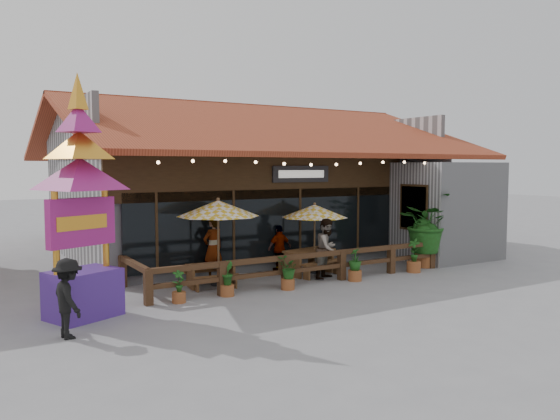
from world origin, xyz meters
TOP-DOWN VIEW (x-y plane):
  - ground at (0.00, 0.00)m, footprint 100.00×100.00m
  - restaurant_building at (0.26, 6.61)m, footprint 15.50×14.73m
  - patio_railing at (-2.25, -0.27)m, footprint 10.00×2.60m
  - umbrella_left at (-4.02, 0.76)m, footprint 3.18×3.18m
  - umbrella_right at (-0.57, 0.86)m, footprint 2.28×2.28m
  - picnic_table_left at (-4.30, 0.67)m, footprint 1.48×1.31m
  - picnic_table_right at (-0.87, 0.73)m, footprint 1.91×1.73m
  - thai_sign_tower at (-8.10, -0.82)m, footprint 2.89×2.89m
  - tropical_plant at (3.27, -0.21)m, footprint 2.43×2.36m
  - diner_a at (-3.84, 1.54)m, footprint 0.81×0.64m
  - diner_b at (-0.75, -0.08)m, footprint 1.13×1.05m
  - diner_c at (-1.37, 1.73)m, footprint 0.92×0.44m
  - pedestrian at (-8.67, -2.24)m, footprint 0.75×1.12m
  - planter_a at (-5.76, -0.65)m, footprint 0.35×0.35m
  - planter_b at (-4.40, -0.61)m, footprint 0.38×0.38m
  - planter_c at (-2.61, -0.79)m, footprint 0.62×0.56m
  - planter_d at (-0.25, -0.83)m, footprint 0.52×0.52m
  - planter_e at (2.26, -0.74)m, footprint 0.45×0.45m

SIDE VIEW (x-z plane):
  - ground at x=0.00m, z-range 0.00..0.00m
  - planter_a at x=-5.76m, z-range -0.07..0.79m
  - planter_b at x=-4.40m, z-range -0.05..0.90m
  - picnic_table_left at x=-4.30m, z-range 0.11..0.77m
  - planter_e at x=2.26m, z-range -0.09..1.02m
  - planter_d at x=-0.25m, z-range -0.02..0.99m
  - planter_c at x=-2.61m, z-range 0.06..0.99m
  - picnic_table_right at x=-0.87m, z-range 0.14..0.94m
  - patio_railing at x=-2.25m, z-range 0.15..1.07m
  - diner_c at x=-1.37m, z-range 0.00..1.52m
  - pedestrian at x=-8.67m, z-range 0.00..1.62m
  - diner_b at x=-0.75m, z-range 0.00..1.86m
  - diner_a at x=-3.84m, z-range 0.00..1.94m
  - tropical_plant at x=3.27m, z-range 0.18..2.74m
  - umbrella_right at x=-0.57m, z-range 0.85..3.15m
  - restaurant_building at x=0.26m, z-range -0.84..5.25m
  - umbrella_left at x=-4.02m, z-range 0.95..3.51m
  - thai_sign_tower at x=-8.10m, z-range 0.17..6.11m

